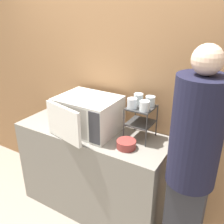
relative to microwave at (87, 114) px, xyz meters
name	(u,v)px	position (x,y,z in m)	size (l,w,h in m)	color
ground_plane	(78,223)	(0.03, -0.27, -1.10)	(12.00, 12.00, 0.00)	gray
wall_back	(109,85)	(0.03, 0.33, 0.20)	(8.00, 0.06, 2.60)	#9E7047
counter	(93,171)	(0.03, 0.01, -0.63)	(1.52, 0.56, 0.93)	gray
microwave	(87,114)	(0.00, 0.00, 0.00)	(0.56, 0.55, 0.33)	silver
dish_rack	(141,116)	(0.49, 0.12, 0.05)	(0.22, 0.24, 0.30)	#333333
glass_front_left	(132,103)	(0.43, 0.06, 0.18)	(0.08, 0.08, 0.09)	silver
glass_back_right	(150,101)	(0.54, 0.18, 0.18)	(0.08, 0.08, 0.09)	silver
glass_front_right	(144,106)	(0.55, 0.06, 0.18)	(0.08, 0.08, 0.09)	silver
glass_back_left	(138,98)	(0.43, 0.19, 0.18)	(0.08, 0.08, 0.09)	silver
bowl	(126,144)	(0.46, -0.09, -0.13)	(0.16, 0.16, 0.07)	maroon
person	(192,161)	(1.02, -0.17, -0.05)	(0.34, 0.34, 1.84)	#2D2D33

